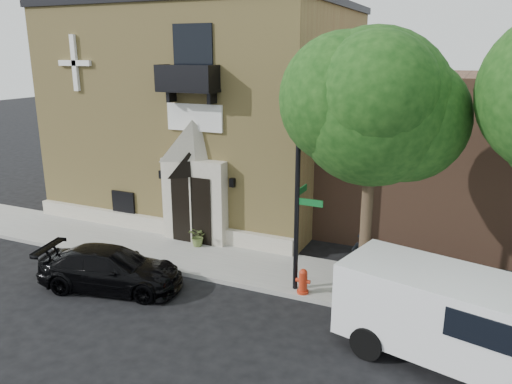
% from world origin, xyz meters
% --- Properties ---
extents(ground, '(120.00, 120.00, 0.00)m').
position_xyz_m(ground, '(0.00, 0.00, 0.00)').
color(ground, black).
rests_on(ground, ground).
extents(sidewalk, '(42.00, 3.00, 0.15)m').
position_xyz_m(sidewalk, '(1.00, 1.50, 0.07)').
color(sidewalk, gray).
rests_on(sidewalk, ground).
extents(church, '(12.20, 11.01, 9.30)m').
position_xyz_m(church, '(-2.99, 7.95, 4.63)').
color(church, tan).
rests_on(church, ground).
extents(street_tree_left, '(4.97, 4.38, 7.77)m').
position_xyz_m(street_tree_left, '(6.03, 0.35, 5.87)').
color(street_tree_left, '#38281C').
rests_on(street_tree_left, sidewalk).
extents(black_sedan, '(4.85, 2.80, 1.32)m').
position_xyz_m(black_sedan, '(-1.46, -1.64, 0.66)').
color(black_sedan, black).
rests_on(black_sedan, ground).
extents(cargo_van, '(5.84, 3.42, 2.24)m').
position_xyz_m(cargo_van, '(8.86, -1.56, 1.25)').
color(cargo_van, white).
rests_on(cargo_van, ground).
extents(street_sign, '(0.87, 0.87, 5.49)m').
position_xyz_m(street_sign, '(3.96, 0.45, 2.92)').
color(street_sign, black).
rests_on(street_sign, sidewalk).
extents(fire_hydrant, '(0.45, 0.36, 0.79)m').
position_xyz_m(fire_hydrant, '(4.26, 0.23, 0.54)').
color(fire_hydrant, '#A92A12').
rests_on(fire_hydrant, sidewalk).
extents(dumpster, '(1.84, 1.19, 1.13)m').
position_xyz_m(dumpster, '(6.77, 0.78, 0.72)').
color(dumpster, '#0D3319').
rests_on(dumpster, sidewalk).
extents(planter, '(0.81, 0.75, 0.75)m').
position_xyz_m(planter, '(-0.59, 2.23, 0.53)').
color(planter, olive).
rests_on(planter, sidewalk).
extents(pedestrian_near, '(0.72, 0.62, 1.65)m').
position_xyz_m(pedestrian_near, '(5.64, 1.75, 0.98)').
color(pedestrian_near, black).
rests_on(pedestrian_near, sidewalk).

